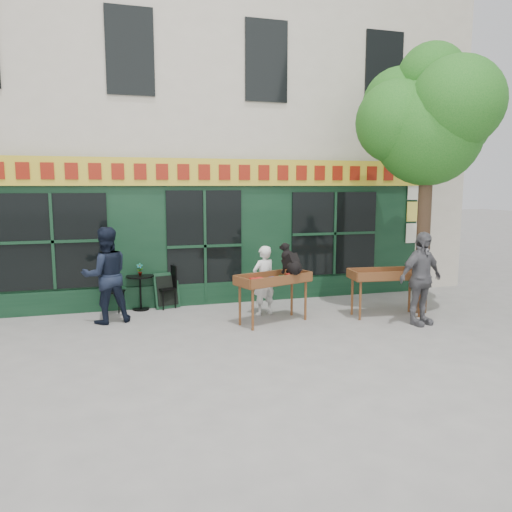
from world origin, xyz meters
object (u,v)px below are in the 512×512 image
object	(u,v)px
woman	(264,280)
bistro_table	(140,285)
book_cart_right	(386,277)
man_left	(106,275)
dog	(291,258)
man_right	(421,279)
book_cart_center	(273,282)

from	to	relation	value
woman	bistro_table	size ratio (longest dim) A/B	1.93
bistro_table	book_cart_right	bearing A→B (deg)	-21.97
book_cart_right	man_left	size ratio (longest dim) A/B	0.81
bistro_table	man_left	distance (m)	1.18
dog	bistro_table	xyz separation A→B (m)	(-2.82, 1.84, -0.75)
book_cart_right	bistro_table	bearing A→B (deg)	163.90
dog	bistro_table	distance (m)	3.45
woman	book_cart_right	size ratio (longest dim) A/B	0.94
dog	bistro_table	size ratio (longest dim) A/B	0.79
dog	man_right	world-z (taller)	man_right
woman	book_cart_right	distance (m)	2.55
book_cart_center	man_right	distance (m)	2.86
book_cart_right	man_left	bearing A→B (deg)	174.55
woman	man_left	distance (m)	3.19
dog	woman	xyz separation A→B (m)	(-0.35, 0.70, -0.56)
dog	woman	bearing A→B (deg)	97.84
book_cart_center	man_left	bearing A→B (deg)	144.81
book_cart_right	man_left	world-z (taller)	man_left
book_cart_right	man_left	distance (m)	5.69
book_cart_center	woman	distance (m)	0.66
bistro_table	book_cart_center	bearing A→B (deg)	-35.90
book_cart_center	man_left	world-z (taller)	man_left
book_cart_center	man_right	world-z (taller)	man_right
woman	book_cart_center	bearing A→B (deg)	71.27
book_cart_center	dog	world-z (taller)	dog
book_cart_center	woman	xyz separation A→B (m)	(0.00, 0.65, -0.09)
man_left	woman	bearing A→B (deg)	162.85
book_cart_center	woman	size ratio (longest dim) A/B	1.11
bistro_table	man_left	size ratio (longest dim) A/B	0.40
book_cart_right	man_right	bearing A→B (deg)	-62.33
book_cart_right	bistro_table	size ratio (longest dim) A/B	2.05
man_right	man_left	xyz separation A→B (m)	(-5.88, 1.87, 0.04)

